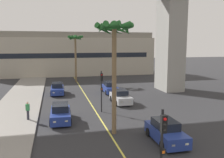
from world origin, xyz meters
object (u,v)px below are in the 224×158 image
car_queue_fifth (166,132)px  palm_tree_mid_median (114,41)px  car_queue_third (61,113)px  traffic_light_median_near (162,144)px  car_queue_front (57,89)px  car_queue_second (121,97)px  car_queue_fourth (110,88)px  palm_tree_near_median (75,43)px  traffic_light_median_far (102,86)px  pedestrian_mid_block (28,110)px

car_queue_fifth → palm_tree_mid_median: 7.46m
car_queue_fifth → palm_tree_mid_median: bearing=142.9°
car_queue_third → car_queue_fifth: 9.58m
car_queue_third → traffic_light_median_near: 13.33m
car_queue_front → car_queue_third: (0.07, -12.23, 0.00)m
car_queue_second → palm_tree_mid_median: 11.70m
car_queue_fourth → car_queue_fifth: (-0.08, -17.92, 0.00)m
car_queue_fourth → car_queue_third: bearing=-122.0°
car_queue_third → palm_tree_mid_median: size_ratio=0.49×
car_queue_fifth → traffic_light_median_near: (-3.21, -6.16, 1.99)m
car_queue_third → palm_tree_mid_median: 8.49m
car_queue_third → traffic_light_median_near: bearing=-72.8°
palm_tree_near_median → palm_tree_mid_median: (0.55, -26.61, 0.07)m
palm_tree_mid_median → car_queue_fourth: bearing=78.2°
car_queue_second → traffic_light_median_far: bearing=-131.7°
car_queue_third → car_queue_fourth: size_ratio=1.01×
car_queue_fifth → traffic_light_median_near: 7.23m
palm_tree_mid_median → palm_tree_near_median: bearing=91.2°
palm_tree_mid_median → car_queue_second: bearing=71.8°
car_queue_front → car_queue_fifth: bearing=-69.0°
traffic_light_median_far → palm_tree_mid_median: palm_tree_mid_median is taller
pedestrian_mid_block → car_queue_fourth: bearing=47.1°
traffic_light_median_far → palm_tree_near_median: (-0.75, 20.50, 4.27)m
car_queue_fourth → palm_tree_near_median: bearing=108.9°
traffic_light_median_far → pedestrian_mid_block: size_ratio=2.59×
car_queue_fifth → pedestrian_mid_block: size_ratio=2.54×
traffic_light_median_far → palm_tree_near_median: palm_tree_near_median is taller
traffic_light_median_far → palm_tree_mid_median: size_ratio=0.49×
car_queue_second → palm_tree_mid_median: (-3.08, -9.34, 6.33)m
traffic_light_median_far → palm_tree_mid_median: (-0.20, -6.11, 4.34)m
palm_tree_near_median → car_queue_third: bearing=-98.6°
car_queue_second → palm_tree_mid_median: bearing=-108.2°
car_queue_front → car_queue_third: bearing=-89.7°
car_queue_fifth → traffic_light_median_far: 9.21m
car_queue_front → traffic_light_median_near: traffic_light_median_near is taller
car_queue_front → car_queue_fifth: 19.99m
car_queue_second → palm_tree_near_median: palm_tree_near_median is taller
palm_tree_mid_median → pedestrian_mid_block: palm_tree_mid_median is taller
car_queue_front → car_queue_second: same height
palm_tree_mid_median → pedestrian_mid_block: 10.26m
palm_tree_mid_median → car_queue_third: bearing=134.3°
car_queue_fifth → palm_tree_mid_median: size_ratio=0.48×
car_queue_third → pedestrian_mid_block: (-2.83, 0.71, 0.28)m
car_queue_second → car_queue_fourth: bearing=88.5°
car_queue_fifth → palm_tree_mid_median: palm_tree_mid_median is taller
car_queue_second → car_queue_fifth: 11.73m
traffic_light_median_near → palm_tree_mid_median: bearing=89.6°
car_queue_fourth → traffic_light_median_near: (-3.29, -24.08, 1.99)m
car_queue_fourth → traffic_light_median_near: 24.38m
car_queue_third → car_queue_fourth: same height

